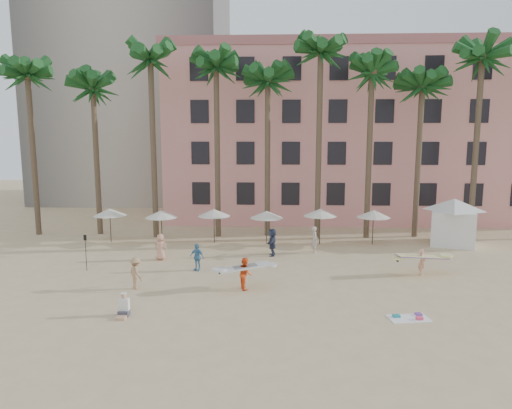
{
  "coord_description": "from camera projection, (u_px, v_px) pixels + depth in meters",
  "views": [
    {
      "loc": [
        -0.4,
        -21.34,
        8.18
      ],
      "look_at": [
        -1.53,
        6.0,
        4.0
      ],
      "focal_mm": 32.0,
      "sensor_mm": 36.0,
      "label": 1
    }
  ],
  "objects": [
    {
      "name": "carrier_white",
      "position": [
        245.0,
        272.0,
        24.36
      ],
      "size": [
        2.91,
        1.71,
        1.72
      ],
      "color": "#FF541A",
      "rests_on": "ground"
    },
    {
      "name": "ground",
      "position": [
        282.0,
        304.0,
        22.3
      ],
      "size": [
        120.0,
        120.0,
        0.0
      ],
      "primitive_type": "plane",
      "color": "#D1B789",
      "rests_on": "ground"
    },
    {
      "name": "palm_row",
      "position": [
        287.0,
        72.0,
        35.13
      ],
      "size": [
        44.4,
        5.4,
        16.3
      ],
      "color": "brown",
      "rests_on": "ground"
    },
    {
      "name": "umbrella_row",
      "position": [
        240.0,
        213.0,
        34.41
      ],
      "size": [
        22.5,
        2.7,
        2.73
      ],
      "color": "#332B23",
      "rests_on": "ground"
    },
    {
      "name": "carrier_yellow",
      "position": [
        422.0,
        260.0,
        26.83
      ],
      "size": [
        3.18,
        1.39,
        1.57
      ],
      "color": "#E39B7F",
      "rests_on": "ground"
    },
    {
      "name": "paddle",
      "position": [
        86.0,
        248.0,
        27.6
      ],
      "size": [
        0.18,
        0.04,
        2.23
      ],
      "color": "black",
      "rests_on": "ground"
    },
    {
      "name": "cabana",
      "position": [
        453.0,
        218.0,
        34.1
      ],
      "size": [
        5.74,
        5.74,
        3.5
      ],
      "color": "silver",
      "rests_on": "ground"
    },
    {
      "name": "pink_hotel",
      "position": [
        348.0,
        137.0,
        46.48
      ],
      "size": [
        35.0,
        14.0,
        16.0
      ],
      "primitive_type": "cube",
      "color": "#DD8788",
      "rests_on": "ground"
    },
    {
      "name": "beach_towel",
      "position": [
        410.0,
        318.0,
        20.55
      ],
      "size": [
        1.93,
        1.26,
        0.14
      ],
      "color": "white",
      "rests_on": "ground"
    },
    {
      "name": "beachgoers",
      "position": [
        222.0,
        251.0,
        28.98
      ],
      "size": [
        11.09,
        8.97,
        1.89
      ],
      "color": "#4C88B2",
      "rests_on": "ground"
    },
    {
      "name": "seated_man",
      "position": [
        124.0,
        308.0,
        20.76
      ],
      "size": [
        0.47,
        0.82,
        1.06
      ],
      "color": "#3F3F4C",
      "rests_on": "ground"
    }
  ]
}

